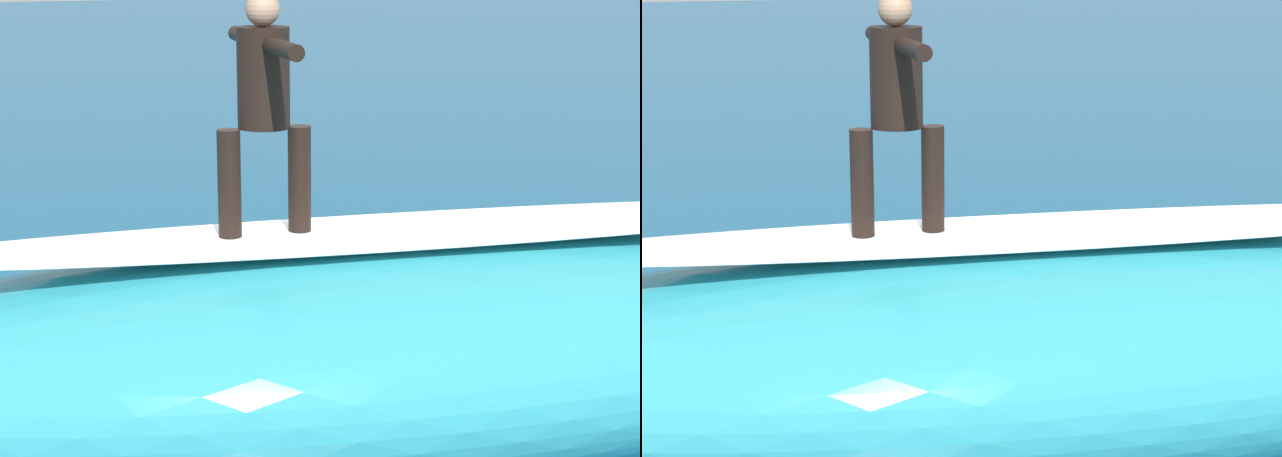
# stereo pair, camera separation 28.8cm
# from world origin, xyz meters

# --- Properties ---
(ground_plane) EXTENTS (120.00, 120.00, 0.00)m
(ground_plane) POSITION_xyz_m (0.00, 0.00, 0.00)
(ground_plane) COLOR #145175
(wave_crest) EXTENTS (8.82, 4.05, 1.63)m
(wave_crest) POSITION_xyz_m (-0.14, 1.72, 0.82)
(wave_crest) COLOR teal
(wave_crest) RESTS_ON ground_plane
(wave_foam_lip) EXTENTS (7.28, 2.11, 0.08)m
(wave_foam_lip) POSITION_xyz_m (-0.14, 1.72, 1.67)
(wave_foam_lip) COLOR white
(wave_foam_lip) RESTS_ON wave_crest
(surfboard_riding) EXTENTS (2.05, 0.65, 0.07)m
(surfboard_riding) POSITION_xyz_m (0.77, 1.57, 1.67)
(surfboard_riding) COLOR yellow
(surfboard_riding) RESTS_ON wave_crest
(surfer_riding) EXTENTS (0.62, 1.47, 1.55)m
(surfer_riding) POSITION_xyz_m (0.77, 1.57, 2.61)
(surfer_riding) COLOR black
(surfer_riding) RESTS_ON surfboard_riding
(surfboard_paddling) EXTENTS (1.71, 2.30, 0.09)m
(surfboard_paddling) POSITION_xyz_m (-1.26, -1.44, 0.04)
(surfboard_paddling) COLOR #E0563D
(surfboard_paddling) RESTS_ON ground_plane
(surfer_paddling) EXTENTS (1.13, 1.63, 0.32)m
(surfer_paddling) POSITION_xyz_m (-1.33, -1.33, 0.23)
(surfer_paddling) COLOR black
(surfer_paddling) RESTS_ON surfboard_paddling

